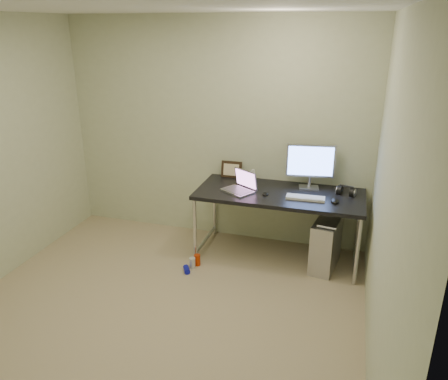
% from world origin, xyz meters
% --- Properties ---
extents(floor, '(3.50, 3.50, 0.00)m').
position_xyz_m(floor, '(0.00, 0.00, 0.00)').
color(floor, tan).
rests_on(floor, ground).
extents(ceiling, '(3.50, 3.50, 0.00)m').
position_xyz_m(ceiling, '(0.00, 0.00, 2.50)').
color(ceiling, silver).
rests_on(ceiling, ground).
extents(wall_back, '(3.50, 0.02, 2.50)m').
position_xyz_m(wall_back, '(0.00, 1.75, 1.25)').
color(wall_back, beige).
rests_on(wall_back, ground).
extents(wall_right, '(0.02, 3.50, 2.50)m').
position_xyz_m(wall_right, '(1.75, 0.00, 1.25)').
color(wall_right, beige).
rests_on(wall_right, ground).
extents(desk, '(1.73, 0.76, 0.75)m').
position_xyz_m(desk, '(0.82, 1.37, 0.68)').
color(desk, black).
rests_on(desk, ground).
extents(tower_computer, '(0.30, 0.54, 0.57)m').
position_xyz_m(tower_computer, '(1.34, 1.29, 0.27)').
color(tower_computer, silver).
rests_on(tower_computer, ground).
extents(cable_a, '(0.01, 0.16, 0.69)m').
position_xyz_m(cable_a, '(1.29, 1.70, 0.40)').
color(cable_a, black).
rests_on(cable_a, ground).
extents(cable_b, '(0.02, 0.11, 0.71)m').
position_xyz_m(cable_b, '(1.38, 1.68, 0.38)').
color(cable_b, black).
rests_on(cable_b, ground).
extents(can_red, '(0.09, 0.09, 0.12)m').
position_xyz_m(can_red, '(0.05, 0.94, 0.06)').
color(can_red, red).
rests_on(can_red, ground).
extents(can_white, '(0.08, 0.08, 0.12)m').
position_xyz_m(can_white, '(0.02, 0.87, 0.06)').
color(can_white, silver).
rests_on(can_white, ground).
extents(can_blue, '(0.11, 0.12, 0.06)m').
position_xyz_m(can_blue, '(-0.01, 0.77, 0.03)').
color(can_blue, '#0F13BE').
rests_on(can_blue, ground).
extents(laptop, '(0.40, 0.38, 0.21)m').
position_xyz_m(laptop, '(0.42, 1.31, 0.80)').
color(laptop, '#B6B6BF').
rests_on(laptop, desk).
extents(monitor, '(0.51, 0.18, 0.48)m').
position_xyz_m(monitor, '(1.09, 1.59, 1.03)').
color(monitor, '#B6B6BF').
rests_on(monitor, desk).
extents(keyboard, '(0.39, 0.14, 0.02)m').
position_xyz_m(keyboard, '(1.10, 1.27, 0.76)').
color(keyboard, silver).
rests_on(keyboard, desk).
extents(mouse_right, '(0.10, 0.14, 0.04)m').
position_xyz_m(mouse_right, '(1.38, 1.26, 0.77)').
color(mouse_right, black).
rests_on(mouse_right, desk).
extents(mouse_left, '(0.07, 0.10, 0.03)m').
position_xyz_m(mouse_left, '(0.69, 1.26, 0.77)').
color(mouse_left, black).
rests_on(mouse_left, desk).
extents(headphones, '(0.20, 0.12, 0.12)m').
position_xyz_m(headphones, '(1.48, 1.51, 0.78)').
color(headphones, black).
rests_on(headphones, desk).
extents(picture_frame, '(0.24, 0.07, 0.19)m').
position_xyz_m(picture_frame, '(0.21, 1.69, 0.84)').
color(picture_frame, black).
rests_on(picture_frame, desk).
extents(webcam, '(0.05, 0.04, 0.13)m').
position_xyz_m(webcam, '(0.47, 1.65, 0.85)').
color(webcam, silver).
rests_on(webcam, desk).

